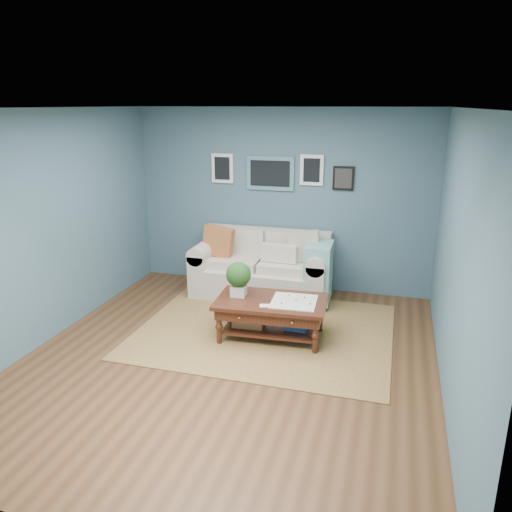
% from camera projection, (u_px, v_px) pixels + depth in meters
% --- Properties ---
extents(room_shell, '(5.00, 5.02, 2.70)m').
position_uv_depth(room_shell, '(228.00, 241.00, 5.24)').
color(room_shell, brown).
rests_on(room_shell, ground).
extents(area_rug, '(3.11, 2.49, 0.01)m').
position_uv_depth(area_rug, '(265.00, 330.00, 6.28)').
color(area_rug, brown).
rests_on(area_rug, ground).
extents(loveseat, '(2.04, 0.93, 1.05)m').
position_uv_depth(loveseat, '(268.00, 268.00, 7.34)').
color(loveseat, beige).
rests_on(loveseat, ground).
extents(coffee_table, '(1.36, 0.84, 0.92)m').
position_uv_depth(coffee_table, '(266.00, 306.00, 6.01)').
color(coffee_table, '#35100A').
rests_on(coffee_table, ground).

